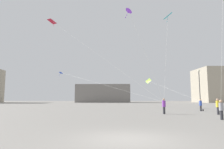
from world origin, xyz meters
name	(u,v)px	position (x,y,z in m)	size (l,w,h in m)	color
ground_plane	(128,139)	(0.00, 0.00, 0.00)	(300.00, 300.00, 0.00)	gray
person_in_blue	(201,104)	(12.05, 18.27, 0.88)	(0.35, 0.35, 1.60)	#2D2D33
person_in_yellow	(218,106)	(10.94, 12.26, 0.92)	(0.37, 0.37, 1.68)	#2D2D33
person_in_purple	(164,105)	(5.54, 13.29, 0.93)	(0.37, 0.37, 1.69)	#2D2D33
person_in_grey	(221,109)	(8.29, 7.23, 0.86)	(0.34, 0.34, 1.57)	#2D2D33
kite_crimson_delta	(54,23)	(-9.83, 26.07, 15.01)	(16.55, 13.98, 14.61)	red
kite_lime_delta	(149,81)	(7.60, 29.08, 4.93)	(5.04, 11.75, 4.13)	#8CD12D
kite_cobalt_diamond	(63,73)	(-8.73, 29.89, 6.49)	(15.40, 17.85, 5.69)	blue
kite_cyan_delta	(167,17)	(7.27, 16.25, 12.27)	(2.31, 3.93, 11.48)	#1EB2C6
kite_violet_diamond	(130,13)	(1.58, 10.80, 10.26)	(4.45, 2.99, 9.46)	purple
building_centre_hall	(104,94)	(-1.00, 84.98, 4.01)	(24.94, 15.45, 8.02)	gray
building_right_hall	(222,85)	(53.00, 80.87, 7.69)	(21.74, 17.25, 15.38)	#A39984
lamppost_east	(199,83)	(14.12, 22.51, 4.07)	(0.36, 0.36, 6.27)	#2D2D30
handbag_beside_flyer	(203,110)	(12.40, 18.37, 0.12)	(0.32, 0.14, 0.24)	black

